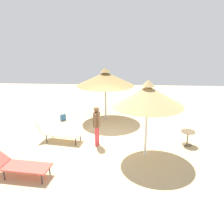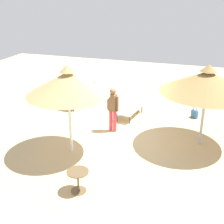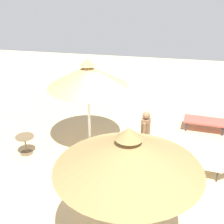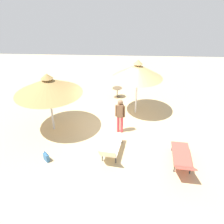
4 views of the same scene
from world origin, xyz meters
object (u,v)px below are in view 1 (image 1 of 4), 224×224
object	(u,v)px
lounge_chair_edge	(58,132)
person_standing_center	(97,124)
handbag	(63,117)
parasol_umbrella_far_left	(105,79)
side_table_round	(188,136)
parasol_umbrella_near_right	(148,96)
lounge_chair_near_left	(17,164)

from	to	relation	value
lounge_chair_edge	person_standing_center	size ratio (longest dim) A/B	1.18
lounge_chair_edge	handbag	xyz separation A→B (m)	(-0.47, 2.50, -0.23)
parasol_umbrella_far_left	person_standing_center	bearing A→B (deg)	-91.37
parasol_umbrella_far_left	handbag	bearing A→B (deg)	-171.90
handbag	side_table_round	size ratio (longest dim) A/B	0.80
parasol_umbrella_near_right	person_standing_center	bearing A→B (deg)	157.42
parasol_umbrella_far_left	lounge_chair_near_left	world-z (taller)	parasol_umbrella_far_left
parasol_umbrella_near_right	lounge_chair_edge	size ratio (longest dim) A/B	1.48
lounge_chair_edge	lounge_chair_near_left	bearing A→B (deg)	-101.17
lounge_chair_near_left	person_standing_center	distance (m)	3.29
parasol_umbrella_near_right	side_table_round	size ratio (longest dim) A/B	4.74
parasol_umbrella_far_left	parasol_umbrella_near_right	bearing A→B (deg)	-65.06
lounge_chair_near_left	parasol_umbrella_near_right	bearing A→B (deg)	20.97
parasol_umbrella_far_left	lounge_chair_near_left	xyz separation A→B (m)	(-2.30, -5.48, -1.78)
parasol_umbrella_near_right	lounge_chair_near_left	size ratio (longest dim) A/B	1.36
parasol_umbrella_far_left	handbag	xyz separation A→B (m)	(-2.25, -0.32, -2.02)
handbag	lounge_chair_edge	bearing A→B (deg)	-79.33
lounge_chair_edge	lounge_chair_near_left	world-z (taller)	lounge_chair_edge
parasol_umbrella_near_right	lounge_chair_edge	world-z (taller)	parasol_umbrella_near_right
person_standing_center	side_table_round	bearing A→B (deg)	3.88
parasol_umbrella_far_left	side_table_round	distance (m)	4.95
side_table_round	handbag	bearing A→B (deg)	156.48
lounge_chair_edge	handbag	world-z (taller)	lounge_chair_edge
parasol_umbrella_far_left	side_table_round	size ratio (longest dim) A/B	4.86
lounge_chair_near_left	side_table_round	world-z (taller)	lounge_chair_near_left
handbag	side_table_round	bearing A→B (deg)	-23.52
parasol_umbrella_near_right	lounge_chair_edge	xyz separation A→B (m)	(-3.59, 1.09, -1.90)
person_standing_center	parasol_umbrella_near_right	bearing A→B (deg)	-22.58
lounge_chair_near_left	person_standing_center	world-z (taller)	person_standing_center
person_standing_center	side_table_round	size ratio (longest dim) A/B	2.73
person_standing_center	side_table_round	distance (m)	3.73
person_standing_center	parasol_umbrella_far_left	bearing A→B (deg)	88.63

